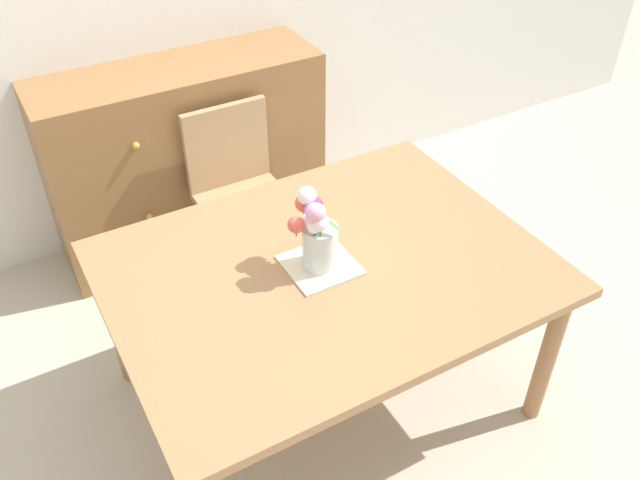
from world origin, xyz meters
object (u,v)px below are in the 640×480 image
object	(u,v)px
dining_table	(326,280)
chair_far	(239,186)
dresser	(187,158)
flower_vase	(316,232)

from	to	relation	value
dining_table	chair_far	xyz separation A→B (m)	(0.05, 0.93, -0.14)
dresser	flower_vase	bearing A→B (deg)	-88.61
dining_table	flower_vase	bearing A→B (deg)	153.19
dining_table	flower_vase	world-z (taller)	flower_vase
dining_table	chair_far	distance (m)	0.95
chair_far	dining_table	bearing A→B (deg)	86.92
dresser	flower_vase	world-z (taller)	flower_vase
dining_table	dresser	xyz separation A→B (m)	(-0.07, 1.33, -0.16)
dining_table	chair_far	world-z (taller)	chair_far
dresser	flower_vase	distance (m)	1.37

